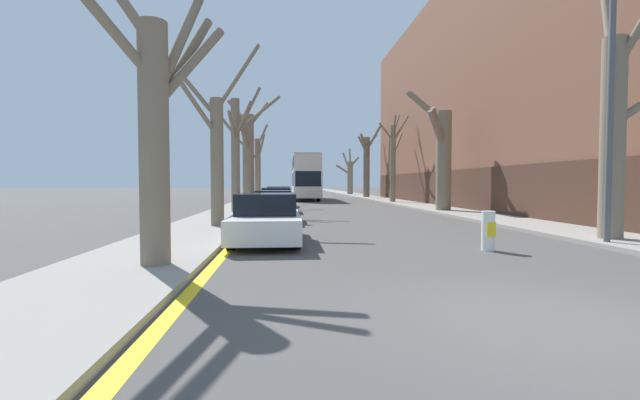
{
  "coord_description": "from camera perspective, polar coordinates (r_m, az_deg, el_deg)",
  "views": [
    {
      "loc": [
        -3.16,
        -4.76,
        1.66
      ],
      "look_at": [
        -0.29,
        31.85,
        0.2
      ],
      "focal_mm": 24.0,
      "sensor_mm": 36.0,
      "label": 1
    }
  ],
  "objects": [
    {
      "name": "ground_plane",
      "position": [
        5.95,
        28.79,
        -14.19
      ],
      "size": [
        300.0,
        300.0,
        0.0
      ],
      "primitive_type": "plane",
      "color": "#4C4947"
    },
    {
      "name": "sidewalk_left",
      "position": [
        54.87,
        -7.65,
        0.58
      ],
      "size": [
        2.8,
        120.0,
        0.12
      ],
      "primitive_type": "cube",
      "color": "gray",
      "rests_on": "ground"
    },
    {
      "name": "sidewalk_right",
      "position": [
        55.58,
        5.22,
        0.62
      ],
      "size": [
        2.8,
        120.0,
        0.12
      ],
      "primitive_type": "cube",
      "color": "gray",
      "rests_on": "ground"
    },
    {
      "name": "building_facade_right",
      "position": [
        34.33,
        23.47,
        12.23
      ],
      "size": [
        10.08,
        37.15,
        15.43
      ],
      "color": "brown",
      "rests_on": "ground"
    },
    {
      "name": "kerb_line_stripe",
      "position": [
        54.8,
        -6.0,
        0.53
      ],
      "size": [
        0.24,
        120.0,
        0.01
      ],
      "primitive_type": "cube",
      "color": "yellow",
      "rests_on": "ground"
    },
    {
      "name": "street_tree_left_0",
      "position": [
        8.75,
        -21.34,
        10.11
      ],
      "size": [
        2.91,
        2.98,
        6.34
      ],
      "color": "#7A6B56",
      "rests_on": "ground"
    },
    {
      "name": "street_tree_left_1",
      "position": [
        15.94,
        -13.78,
        6.78
      ],
      "size": [
        3.62,
        3.23,
        7.19
      ],
      "color": "#7A6B56",
      "rests_on": "ground"
    },
    {
      "name": "street_tree_left_2",
      "position": [
        23.38,
        -11.03,
        6.77
      ],
      "size": [
        3.95,
        2.81,
        6.84
      ],
      "color": "#7A6B56",
      "rests_on": "ground"
    },
    {
      "name": "street_tree_left_3",
      "position": [
        30.83,
        -9.59,
        6.11
      ],
      "size": [
        3.04,
        4.99,
        7.8
      ],
      "color": "#7A6B56",
      "rests_on": "ground"
    },
    {
      "name": "street_tree_left_4",
      "position": [
        38.5,
        -8.34,
        4.44
      ],
      "size": [
        2.98,
        1.84,
        6.73
      ],
      "color": "#7A6B56",
      "rests_on": "ground"
    },
    {
      "name": "street_tree_right_0",
      "position": [
        14.53,
        34.88,
        8.65
      ],
      "size": [
        2.12,
        3.07,
        7.65
      ],
      "color": "#7A6B56",
      "rests_on": "ground"
    },
    {
      "name": "street_tree_right_1",
      "position": [
        25.42,
        15.87,
        5.97
      ],
      "size": [
        2.42,
        3.35,
        7.23
      ],
      "color": "#7A6B56",
      "rests_on": "ground"
    },
    {
      "name": "street_tree_right_2",
      "position": [
        36.17,
        9.75,
        5.5
      ],
      "size": [
        2.76,
        2.87,
        7.5
      ],
      "color": "#7A6B56",
      "rests_on": "ground"
    },
    {
      "name": "street_tree_right_3",
      "position": [
        48.48,
        6.25,
        4.89
      ],
      "size": [
        2.34,
        2.93,
        7.83
      ],
      "color": "#7A6B56",
      "rests_on": "ground"
    },
    {
      "name": "street_tree_right_4",
      "position": [
        60.7,
        3.98,
        3.37
      ],
      "size": [
        3.38,
        2.89,
        6.61
      ],
      "color": "#7A6B56",
      "rests_on": "ground"
    },
    {
      "name": "double_decker_bus",
      "position": [
        42.65,
        -1.99,
        3.31
      ],
      "size": [
        2.5,
        12.0,
        4.3
      ],
      "color": "silver",
      "rests_on": "ground"
    },
    {
      "name": "parked_car_0",
      "position": [
        12.1,
        -7.14,
        -2.53
      ],
      "size": [
        1.85,
        4.37,
        1.36
      ],
      "color": "silver",
      "rests_on": "ground"
    },
    {
      "name": "parked_car_1",
      "position": [
        18.59,
        -6.21,
        -0.88
      ],
      "size": [
        1.73,
        4.13,
        1.33
      ],
      "color": "navy",
      "rests_on": "ground"
    },
    {
      "name": "parked_car_2",
      "position": [
        24.25,
        -5.81,
        -0.11
      ],
      "size": [
        1.8,
        4.5,
        1.39
      ],
      "color": "#4C5156",
      "rests_on": "ground"
    },
    {
      "name": "parked_car_3",
      "position": [
        30.22,
        -5.54,
        0.39
      ],
      "size": [
        1.78,
        4.35,
        1.41
      ],
      "color": "#4C5156",
      "rests_on": "ground"
    },
    {
      "name": "lamp_post",
      "position": [
        13.64,
        33.94,
        12.86
      ],
      "size": [
        1.4,
        0.2,
        7.59
      ],
      "color": "#4C4F54",
      "rests_on": "ground"
    },
    {
      "name": "traffic_bollard",
      "position": [
        11.26,
        21.52,
        -3.85
      ],
      "size": [
        0.32,
        0.33,
        0.97
      ],
      "color": "white",
      "rests_on": "ground"
    }
  ]
}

